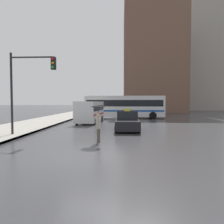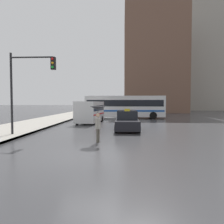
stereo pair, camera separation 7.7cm
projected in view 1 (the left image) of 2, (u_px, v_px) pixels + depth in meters
ground_plane at (89, 155)px, 9.15m from camera, size 300.00×300.00×0.00m
taxi at (127, 121)px, 17.47m from camera, size 1.91×4.58×1.70m
sedan_red at (127, 117)px, 23.50m from camera, size 1.91×4.28×1.37m
ambulance_van at (90, 111)px, 23.40m from camera, size 2.53×5.56×2.30m
city_bus at (125, 106)px, 30.02m from camera, size 10.81×3.03×3.08m
pedestrian_with_umbrella at (98, 114)px, 12.06m from camera, size 0.92×0.92×2.02m
traffic_light at (29, 79)px, 13.99m from camera, size 2.98×0.38×5.41m
building_tower_near at (153, 63)px, 49.71m from camera, size 13.07×13.03×22.45m
building_tower_far at (197, 43)px, 61.98m from camera, size 10.96×12.52×37.95m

